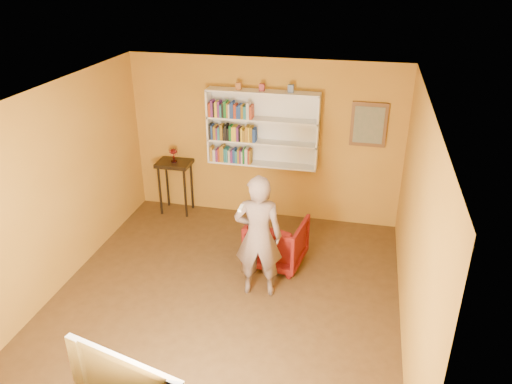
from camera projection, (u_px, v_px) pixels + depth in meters
room_shell at (222, 233)px, 6.15m from camera, size 5.30×5.80×2.88m
bookshelf at (263, 128)px, 8.03m from camera, size 1.80×0.29×1.23m
books_row_lower at (231, 155)px, 8.23m from camera, size 0.69×0.19×0.27m
books_row_middle at (233, 133)px, 8.06m from camera, size 0.77×0.18×0.26m
books_row_upper at (231, 110)px, 7.90m from camera, size 0.71×0.19×0.27m
ornament_left at (239, 86)px, 7.76m from camera, size 0.08×0.08×0.11m
ornament_centre at (262, 87)px, 7.69m from camera, size 0.08×0.08×0.11m
ornament_right at (291, 88)px, 7.59m from camera, size 0.09×0.09×0.12m
framed_painting at (369, 125)px, 7.67m from camera, size 0.55×0.05×0.70m
console_table at (175, 171)px, 8.54m from camera, size 0.57×0.44×0.94m
ruby_lustre at (173, 153)px, 8.40m from camera, size 0.14×0.14×0.23m
armchair at (277, 241)px, 7.22m from camera, size 0.88×0.90×0.72m
person at (258, 237)px, 6.38m from camera, size 0.67×0.49×1.71m
game_remote at (241, 208)px, 5.89m from camera, size 0.04×0.15×0.04m
television at (135, 379)px, 4.28m from camera, size 1.20×0.45×0.69m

